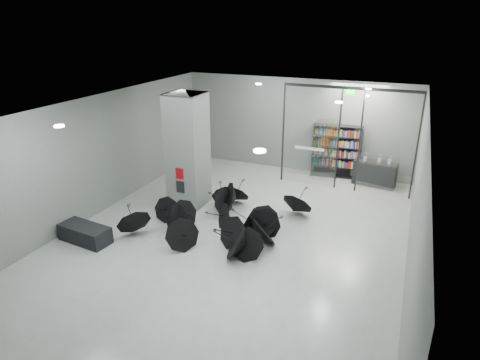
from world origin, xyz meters
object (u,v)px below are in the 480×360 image
at_px(shop_counter, 375,173).
at_px(bookshelf, 336,151).
at_px(bench, 85,234).
at_px(umbrella_cluster, 228,222).
at_px(column, 188,150).

bearing_deg(shop_counter, bookshelf, 176.32).
distance_m(bench, bookshelf, 10.35).
relative_size(bookshelf, shop_counter, 1.36).
bearing_deg(shop_counter, umbrella_cluster, -115.56).
bearing_deg(bench, column, 73.56).
bearing_deg(shop_counter, bench, -124.84).
height_order(column, bench, column).
bearing_deg(umbrella_cluster, bench, -147.88).
distance_m(column, shop_counter, 7.61).
height_order(column, bookshelf, column).
bearing_deg(column, bench, -112.24).
height_order(bench, shop_counter, shop_counter).
relative_size(column, bench, 2.49).
relative_size(column, shop_counter, 2.45).
xyz_separation_m(bench, umbrella_cluster, (3.67, 2.31, 0.05)).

